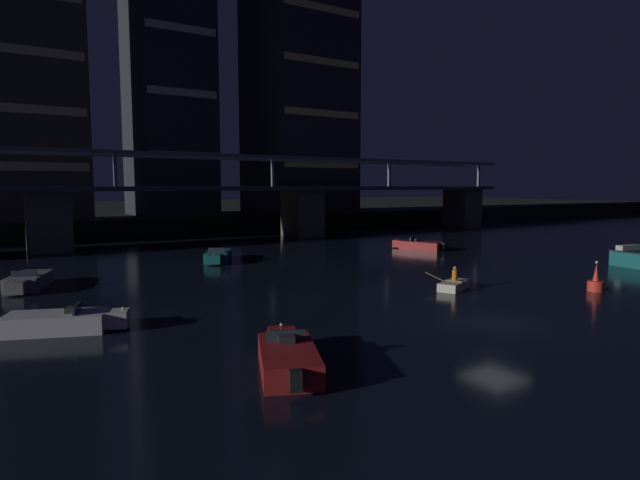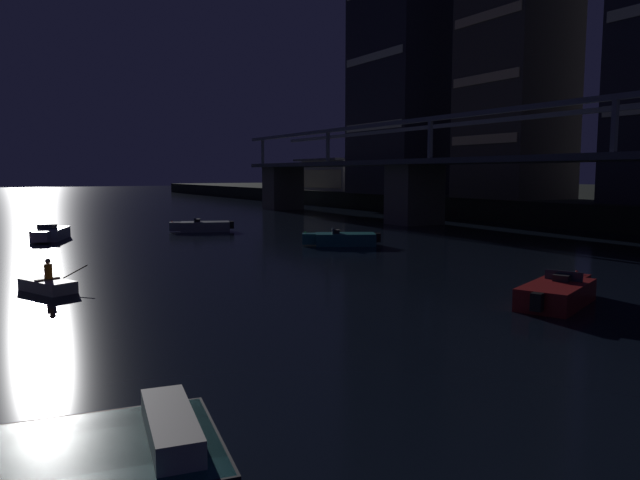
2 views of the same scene
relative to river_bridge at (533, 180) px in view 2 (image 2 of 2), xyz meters
The scene contains 9 objects.
river_bridge is the anchor object (origin of this frame).
tower_west_low 37.47m from the river_bridge, 158.28° to the left, with size 12.45×10.59×41.73m.
tower_west_tall 21.91m from the river_bridge, 136.83° to the left, with size 9.34×8.67×29.91m.
waterfront_pavilion 47.95m from the river_bridge, 165.61° to the left, with size 12.40×7.40×4.70m.
speedboat_near_center 24.24m from the river_bridge, 47.32° to the right, with size 3.14×5.06×1.16m.
speedboat_near_right 26.07m from the river_bridge, 130.65° to the right, with size 2.99×5.12×1.16m.
speedboat_mid_center 35.35m from the river_bridge, 117.69° to the right, with size 5.10×3.06×1.16m.
speedboat_mid_right 15.53m from the river_bridge, 101.39° to the right, with size 3.54×4.89×1.16m.
dinghy_with_paddler 33.89m from the river_bridge, 82.69° to the right, with size 2.82×2.69×1.36m.
Camera 2 is at (30.39, 4.08, 4.75)m, focal length 33.65 mm.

